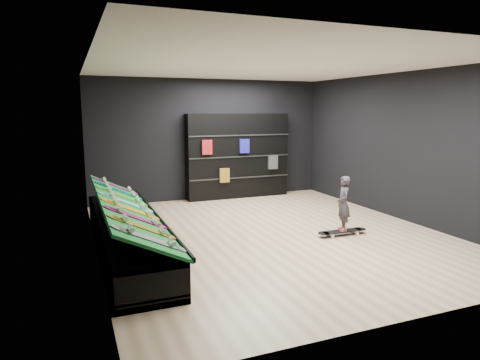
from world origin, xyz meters
name	(u,v)px	position (x,y,z in m)	size (l,w,h in m)	color
floor	(269,234)	(0.00, 0.00, 0.00)	(6.00, 7.00, 0.01)	tan
ceiling	(271,65)	(0.00, 0.00, 3.00)	(6.00, 7.00, 0.01)	white
wall_back	(210,140)	(0.00, 3.50, 1.50)	(6.00, 0.02, 3.00)	black
wall_front	(420,184)	(0.00, -3.50, 1.50)	(6.00, 0.02, 3.00)	black
wall_left	(92,160)	(-3.00, 0.00, 1.50)	(0.02, 7.00, 3.00)	black
wall_right	(403,147)	(3.00, 0.00, 1.50)	(0.02, 7.00, 3.00)	black
display_rack	(126,236)	(-2.55, 0.00, 0.25)	(0.90, 4.50, 0.50)	black
turf_ramp	(128,207)	(-2.50, 0.00, 0.71)	(1.00, 4.50, 0.04)	#0E5A1F
back_shelving	(238,156)	(0.69, 3.32, 1.07)	(2.68, 0.31, 2.15)	black
floor_skateboard	(342,233)	(1.18, -0.57, 0.05)	(0.98, 0.22, 0.09)	black
child	(343,214)	(1.18, -0.57, 0.39)	(0.23, 0.16, 0.60)	black
display_board_0	(150,239)	(-2.49, -1.90, 0.74)	(0.98, 0.22, 0.09)	black
display_board_1	(143,227)	(-2.49, -1.36, 0.74)	(0.98, 0.22, 0.09)	yellow
display_board_2	(137,218)	(-2.49, -0.81, 0.74)	(0.98, 0.22, 0.09)	#E5198C
display_board_3	(131,209)	(-2.49, -0.27, 0.74)	(0.98, 0.22, 0.09)	orange
display_board_4	(127,202)	(-2.49, 0.27, 0.74)	(0.98, 0.22, 0.09)	#0CB2E5
display_board_5	(123,196)	(-2.49, 0.81, 0.74)	(0.98, 0.22, 0.09)	green
display_board_6	(119,191)	(-2.49, 1.36, 0.74)	(0.98, 0.22, 0.09)	#0C8C99
display_board_7	(116,186)	(-2.49, 1.90, 0.74)	(0.98, 0.22, 0.09)	#2626BF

